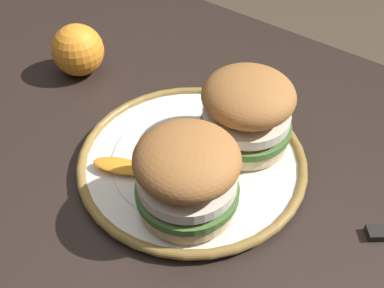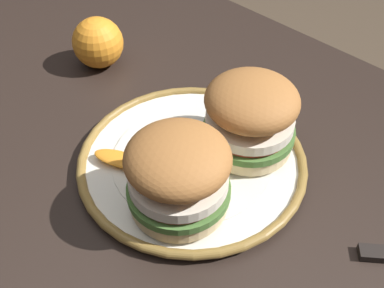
# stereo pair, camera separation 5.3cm
# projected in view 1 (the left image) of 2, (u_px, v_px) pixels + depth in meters

# --- Properties ---
(dining_table) EXTENTS (1.35, 0.84, 0.74)m
(dining_table) POSITION_uv_depth(u_px,v_px,m) (135.00, 214.00, 0.68)
(dining_table) COLOR black
(dining_table) RESTS_ON ground
(dinner_plate) EXTENTS (0.29, 0.29, 0.02)m
(dinner_plate) POSITION_uv_depth(u_px,v_px,m) (192.00, 161.00, 0.60)
(dinner_plate) COLOR silver
(dinner_plate) RESTS_ON dining_table
(sandwich_half_left) EXTENTS (0.12, 0.12, 0.10)m
(sandwich_half_left) POSITION_uv_depth(u_px,v_px,m) (247.00, 110.00, 0.58)
(sandwich_half_left) COLOR beige
(sandwich_half_left) RESTS_ON dinner_plate
(sandwich_half_right) EXTENTS (0.13, 0.13, 0.10)m
(sandwich_half_right) POSITION_uv_depth(u_px,v_px,m) (187.00, 174.00, 0.51)
(sandwich_half_right) COLOR beige
(sandwich_half_right) RESTS_ON dinner_plate
(orange_peel_curled) EXTENTS (0.06, 0.06, 0.01)m
(orange_peel_curled) POSITION_uv_depth(u_px,v_px,m) (164.00, 149.00, 0.60)
(orange_peel_curled) COLOR orange
(orange_peel_curled) RESTS_ON dinner_plate
(orange_peel_strip_long) EXTENTS (0.08, 0.05, 0.01)m
(orange_peel_strip_long) POSITION_uv_depth(u_px,v_px,m) (121.00, 166.00, 0.58)
(orange_peel_strip_long) COLOR orange
(orange_peel_strip_long) RESTS_ON dinner_plate
(whole_orange) EXTENTS (0.08, 0.08, 0.08)m
(whole_orange) POSITION_uv_depth(u_px,v_px,m) (78.00, 50.00, 0.73)
(whole_orange) COLOR orange
(whole_orange) RESTS_ON dining_table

